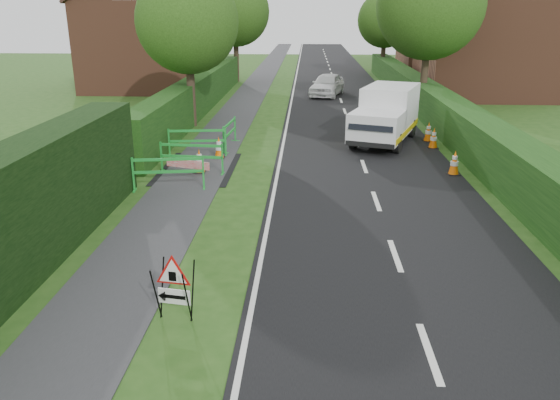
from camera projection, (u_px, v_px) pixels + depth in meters
name	position (u px, v px, depth m)	size (l,w,h in m)	color
ground	(261.00, 391.00, 7.52)	(120.00, 120.00, 0.00)	#234A15
road_surface	(334.00, 80.00, 40.39)	(6.00, 90.00, 0.02)	black
footpath	(260.00, 80.00, 40.65)	(2.00, 90.00, 0.02)	#2D2D30
hedge_west_far	(201.00, 110.00, 28.49)	(1.00, 24.00, 1.80)	#14380F
hedge_east	(452.00, 138.00, 22.29)	(1.20, 50.00, 1.50)	#14380F
house_west	(145.00, 43.00, 35.32)	(7.50, 7.40, 7.88)	brown
house_east_a	(484.00, 46.00, 32.43)	(7.50, 7.40, 7.88)	brown
house_east_b	(445.00, 36.00, 45.58)	(7.50, 7.40, 7.88)	brown
tree_nw	(187.00, 22.00, 23.22)	(4.40, 4.40, 6.70)	#2D2116
tree_ne	(430.00, 5.00, 26.24)	(5.20, 5.20, 7.79)	#2D2116
tree_fw	(235.00, 12.00, 38.19)	(4.80, 4.80, 7.24)	#2D2116
tree_fe	(385.00, 20.00, 41.64)	(4.20, 4.20, 6.33)	#2D2116
triangle_sign	(171.00, 283.00, 9.01)	(0.80, 0.80, 1.01)	black
works_van	(386.00, 114.00, 21.30)	(3.28, 4.99, 2.13)	silver
traffic_cone_0	(454.00, 163.00, 17.24)	(0.38, 0.38, 0.79)	black
traffic_cone_1	(434.00, 138.00, 20.56)	(0.38, 0.38, 0.79)	black
traffic_cone_2	(428.00, 132.00, 21.63)	(0.38, 0.38, 0.79)	black
traffic_cone_3	(199.00, 161.00, 17.46)	(0.38, 0.38, 0.79)	black
traffic_cone_4	(219.00, 148.00, 19.15)	(0.38, 0.38, 0.79)	black
ped_barrier_0	(168.00, 169.00, 15.71)	(2.09, 0.65, 1.00)	green
ped_barrier_1	(191.00, 154.00, 17.33)	(2.08, 0.52, 1.00)	green
ped_barrier_2	(197.00, 139.00, 19.40)	(2.09, 0.60, 1.00)	green
ped_barrier_3	(230.00, 131.00, 20.64)	(0.51, 2.08, 1.00)	green
redwhite_plank	(189.00, 178.00, 17.02)	(1.50, 0.04, 0.25)	red
hatchback_car	(327.00, 85.00, 33.03)	(1.59, 3.95, 1.35)	white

